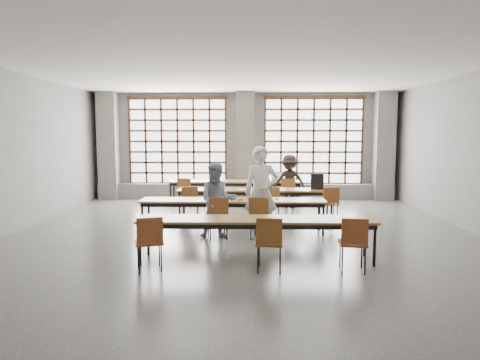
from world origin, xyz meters
name	(u,v)px	position (x,y,z in m)	size (l,w,h in m)	color
floor	(243,237)	(0.00, 0.00, 0.00)	(11.00, 11.00, 0.00)	#4A4A48
ceiling	(243,66)	(0.00, 0.00, 3.50)	(11.00, 11.00, 0.00)	silver
wall_back	(245,146)	(0.00, 5.50, 1.75)	(10.00, 10.00, 0.00)	slate
wall_front	(232,186)	(0.00, -5.50, 1.75)	(10.00, 10.00, 0.00)	slate
wall_left	(3,153)	(-5.00, 0.00, 1.75)	(11.00, 11.00, 0.00)	slate
column_left	(109,146)	(-4.50, 5.22, 1.75)	(0.60, 0.55, 3.50)	#5C5C5A
column_mid	(245,146)	(0.00, 5.22, 1.75)	(0.60, 0.55, 3.50)	#5C5C5A
column_right	(384,146)	(4.50, 5.22, 1.75)	(0.60, 0.55, 3.50)	#5C5C5A
window_left	(178,141)	(-2.25, 5.42, 1.90)	(3.32, 0.12, 3.00)	white
window_right	(313,141)	(2.25, 5.42, 1.90)	(3.32, 0.12, 3.00)	white
sill_ledge	(245,191)	(0.00, 5.30, 0.25)	(9.80, 0.35, 0.50)	#5C5C5A
desk_row_a	(235,183)	(-0.30, 4.10, 0.66)	(4.00, 0.70, 0.73)	brown
desk_row_b	(255,192)	(0.29, 2.17, 0.66)	(4.00, 0.70, 0.73)	brown
desk_row_c	(233,202)	(-0.22, 0.41, 0.66)	(4.00, 0.70, 0.73)	brown
desk_row_d	(256,222)	(0.26, -1.66, 0.66)	(4.00, 0.70, 0.73)	brown
chair_back_left	(186,190)	(-1.72, 3.47, 0.54)	(0.50, 0.51, 0.88)	maroon
chair_back_mid	(262,190)	(0.51, 3.47, 0.54)	(0.45, 0.46, 0.88)	brown
chair_back_right	(289,190)	(1.28, 3.47, 0.54)	(0.51, 0.52, 0.88)	brown
chair_mid_left	(190,200)	(-1.31, 1.54, 0.54)	(0.44, 0.44, 0.88)	brown
chair_mid_centre	(272,200)	(0.68, 1.54, 0.54)	(0.44, 0.45, 0.88)	brown
chair_mid_right	(330,201)	(2.10, 1.54, 0.54)	(0.46, 0.46, 0.88)	brown
chair_front_left	(218,213)	(-0.50, -0.21, 0.54)	(0.50, 0.50, 0.88)	brown
chair_front_right	(260,214)	(0.36, -0.21, 0.54)	(0.52, 0.52, 0.88)	brown
chair_near_left	(149,238)	(-1.42, -2.29, 0.54)	(0.53, 0.53, 0.88)	maroon
chair_near_mid	(269,239)	(0.45, -2.29, 0.54)	(0.45, 0.46, 0.88)	brown
chair_near_right	(353,239)	(1.75, -2.29, 0.54)	(0.46, 0.47, 0.88)	maroon
student_male	(261,193)	(0.38, -0.09, 0.95)	(0.69, 0.46, 1.90)	white
student_female	(217,201)	(-0.52, -0.09, 0.78)	(0.76, 0.59, 1.56)	navy
student_back	(289,181)	(1.30, 3.60, 0.77)	(1.00, 0.57, 1.54)	black
laptop_front	(258,196)	(0.33, 0.52, 0.79)	(0.37, 0.31, 0.26)	silver
laptop_back	(278,179)	(1.03, 4.20, 0.79)	(0.45, 0.43, 0.26)	#B0B0B4
mouse	(277,199)	(0.73, 0.39, 0.75)	(0.10, 0.06, 0.04)	silver
green_box	(231,197)	(-0.27, 0.49, 0.78)	(0.25, 0.09, 0.09)	#32832B
phone	(241,200)	(-0.04, 0.31, 0.74)	(0.13, 0.06, 0.01)	black
paper_sheet_b	(244,189)	(-0.01, 2.12, 0.73)	(0.30, 0.21, 0.00)	white
paper_sheet_c	(259,189)	(0.39, 2.17, 0.73)	(0.30, 0.21, 0.00)	white
backpack	(317,181)	(1.89, 2.22, 0.93)	(0.32, 0.20, 0.40)	black
plastic_bag	(265,176)	(0.60, 4.15, 0.87)	(0.26, 0.21, 0.29)	silver
red_pouch	(149,239)	(-1.44, -2.21, 0.50)	(0.20, 0.08, 0.06)	#A21E14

